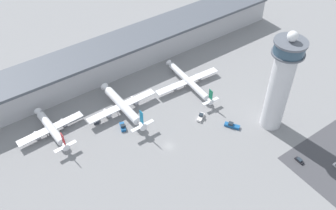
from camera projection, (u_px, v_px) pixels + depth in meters
name	position (u px, v px, depth m)	size (l,w,h in m)	color
ground_plane	(169.00, 146.00, 180.72)	(1000.00, 1000.00, 0.00)	gray
terminal_building	(99.00, 62.00, 216.87)	(248.53, 25.00, 16.88)	#B2B2B7
control_tower	(281.00, 82.00, 173.41)	(14.82, 14.82, 54.55)	silver
airplane_gate_alpha	(51.00, 128.00, 184.06)	(34.36, 32.46, 12.42)	white
airplane_gate_bravo	(123.00, 106.00, 194.76)	(39.91, 39.15, 14.68)	white
airplane_gate_charlie	(188.00, 81.00, 211.49)	(40.78, 42.71, 11.36)	white
service_truck_catering	(123.00, 127.00, 189.04)	(4.17, 6.36, 2.65)	black
service_truck_fuel	(201.00, 117.00, 194.28)	(6.55, 5.39, 2.53)	black
service_truck_baggage	(96.00, 119.00, 192.94)	(4.58, 6.32, 2.53)	black
service_truck_water	(232.00, 125.00, 189.76)	(6.10, 7.83, 2.51)	black
car_green_van	(299.00, 160.00, 173.59)	(1.96, 4.60, 1.44)	black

